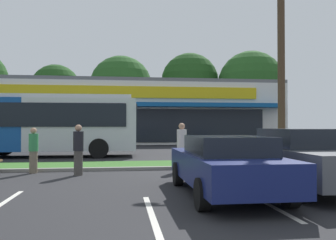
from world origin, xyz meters
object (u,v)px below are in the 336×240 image
at_px(city_bus, 16,123).
at_px(car_1, 303,158).
at_px(pedestrian_far, 182,147).
at_px(pedestrian_near_bench, 33,150).
at_px(utility_pole, 278,38).
at_px(pedestrian_by_pole, 78,150).
at_px(car_0, 29,138).
at_px(car_3, 225,164).

height_order(city_bus, car_1, city_bus).
height_order(car_1, pedestrian_far, pedestrian_far).
bearing_deg(pedestrian_near_bench, pedestrian_far, 19.08).
height_order(utility_pole, pedestrian_by_pole, utility_pole).
bearing_deg(city_bus, car_1, -46.42).
relative_size(utility_pole, pedestrian_far, 5.69).
xyz_separation_m(utility_pole, city_bus, (-11.96, 5.39, -3.53)).
relative_size(city_bus, pedestrian_near_bench, 7.97).
xyz_separation_m(utility_pole, car_1, (-1.83, -5.47, -4.50)).
height_order(car_0, car_3, car_0).
xyz_separation_m(utility_pole, pedestrian_near_bench, (-9.50, -1.29, -4.51)).
relative_size(city_bus, pedestrian_far, 7.21).
bearing_deg(pedestrian_by_pole, car_3, -4.64).
height_order(car_0, pedestrian_by_pole, pedestrian_by_pole).
height_order(car_1, pedestrian_near_bench, pedestrian_near_bench).
relative_size(car_3, pedestrian_by_pole, 2.85).
bearing_deg(car_1, car_3, -77.15).
bearing_deg(pedestrian_near_bench, city_bus, 129.71).
relative_size(city_bus, car_1, 2.72).
relative_size(car_0, car_1, 1.00).
height_order(utility_pole, pedestrian_near_bench, utility_pole).
relative_size(pedestrian_by_pole, pedestrian_far, 0.96).
height_order(car_1, car_3, car_1).
bearing_deg(utility_pole, city_bus, 155.75).
bearing_deg(pedestrian_by_pole, car_0, 150.91).
xyz_separation_m(utility_pole, car_0, (-12.82, 11.61, -4.49)).
relative_size(car_1, pedestrian_far, 2.65).
bearing_deg(utility_pole, pedestrian_near_bench, -172.25).
relative_size(car_3, pedestrian_near_bench, 3.04).
xyz_separation_m(car_0, pedestrian_far, (8.51, -12.94, 0.06)).
bearing_deg(pedestrian_by_pole, utility_pole, 55.49).
distance_m(pedestrian_near_bench, pedestrian_far, 5.20).
distance_m(city_bus, pedestrian_near_bench, 7.18).
bearing_deg(utility_pole, pedestrian_by_pole, -165.58).
bearing_deg(city_bus, utility_pole, -23.68).
distance_m(car_0, pedestrian_near_bench, 13.32).
bearing_deg(pedestrian_near_bench, car_3, -21.14).
xyz_separation_m(car_0, pedestrian_by_pole, (4.92, -13.64, 0.03)).
relative_size(utility_pole, car_0, 2.14).
bearing_deg(car_3, utility_pole, -34.13).
relative_size(pedestrian_near_bench, pedestrian_by_pole, 0.94).
height_order(pedestrian_near_bench, pedestrian_by_pole, pedestrian_by_pole).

